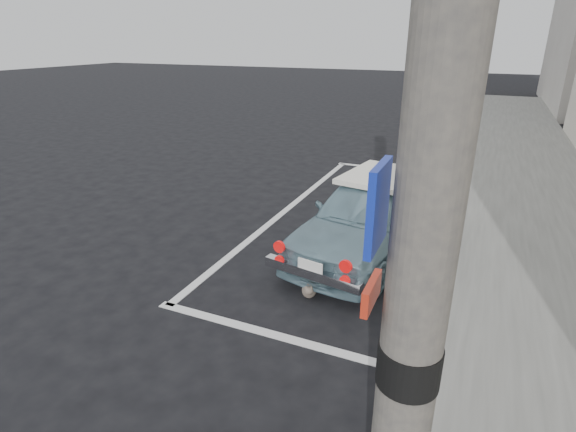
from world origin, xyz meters
name	(u,v)px	position (x,y,z in m)	size (l,w,h in m)	color
ground	(255,302)	(0.00, 0.00, 0.00)	(80.00, 80.00, 0.00)	black
sidewalk	(540,274)	(3.20, 2.00, 0.07)	(2.80, 40.00, 0.15)	slate
pline_rear	(275,335)	(0.50, -0.50, 0.00)	(3.00, 0.12, 0.01)	silver
pline_front	(399,170)	(0.50, 6.50, 0.00)	(3.00, 0.12, 0.01)	silver
pline_side	(287,209)	(-0.90, 3.00, 0.00)	(0.12, 7.00, 0.01)	silver
retro_coupe	(370,215)	(0.90, 1.91, 0.58)	(1.92, 3.56, 1.15)	#779BAA
cat	(309,289)	(0.56, 0.38, 0.10)	(0.26, 0.41, 0.23)	brown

